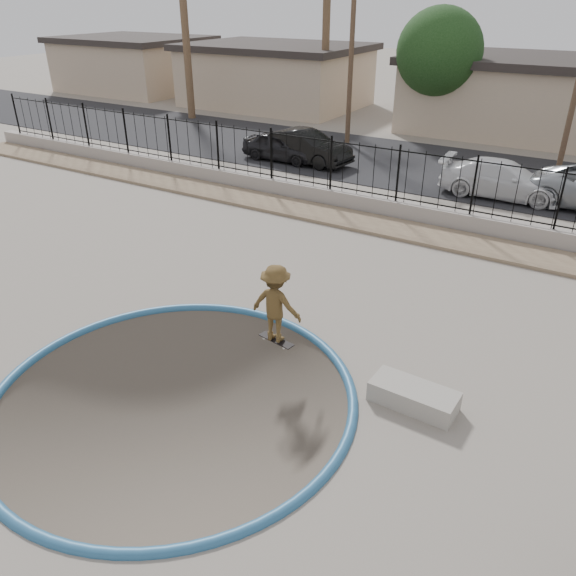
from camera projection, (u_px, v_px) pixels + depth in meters
The scene contains 18 objects.
ground at pixel (408, 231), 21.10m from camera, with size 120.00×120.00×2.20m, color slate.
bowl_pit at pixel (174, 397), 10.75m from camera, with size 6.84×6.84×1.80m, color #4A4238, non-canonical shape.
coping_ring at pixel (174, 397), 10.75m from camera, with size 7.04×7.04×0.20m, color #295D86.
rock_strip at pixel (382, 226), 18.45m from camera, with size 42.00×1.60×0.11m, color #8C755B.
retaining_wall at pixel (395, 209), 19.16m from camera, with size 42.00×0.45×0.60m, color gray.
fence at pixel (398, 175), 18.60m from camera, with size 40.00×0.04×1.80m.
street at pixel (452, 170), 24.37m from camera, with size 90.00×8.00×0.04m, color black.
house_west_far at pixel (134, 63), 43.44m from camera, with size 10.60×8.60×3.90m.
house_west at pixel (276, 75), 37.50m from camera, with size 11.60×8.60×3.90m.
house_center at pixel (508, 93), 30.64m from camera, with size 10.60×8.60×3.90m.
utility_pole_left at pixel (352, 44), 26.43m from camera, with size 1.70×0.24×9.00m.
street_tree_left at pixel (439, 52), 28.33m from camera, with size 4.32×4.32×6.36m.
skater at pixel (276, 308), 11.99m from camera, with size 1.15×0.66×1.77m, color brown.
skateboard at pixel (276, 340), 12.38m from camera, with size 0.90×0.37×0.08m.
concrete_ledge at pixel (414, 396), 10.44m from camera, with size 1.60×0.70×0.40m, color #9B9589.
car_a at pixel (282, 146), 25.46m from camera, with size 1.48×3.69×1.26m, color black.
car_b at pixel (305, 147), 25.04m from camera, with size 1.51×4.33×1.43m, color black.
car_c at pixel (503, 179), 20.86m from camera, with size 1.87×4.59×1.33m, color silver.
Camera 1 is at (6.28, -7.18, 6.86)m, focal length 35.00 mm.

